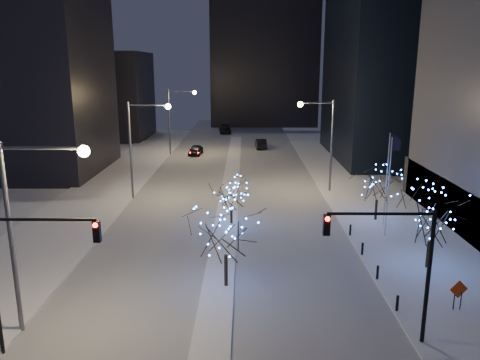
{
  "coord_description": "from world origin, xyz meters",
  "views": [
    {
      "loc": [
        1.65,
        -19.8,
        13.49
      ],
      "look_at": [
        1.29,
        14.92,
        5.0
      ],
      "focal_mm": 35.0,
      "sensor_mm": 36.0,
      "label": 1
    }
  ],
  "objects_px": {
    "traffic_signal_west": "(24,262)",
    "holiday_tree_median_near": "(226,230)",
    "traffic_signal_east": "(398,255)",
    "car_mid": "(261,144)",
    "construction_sign": "(458,292)",
    "street_lamp_w_mid": "(140,137)",
    "street_lamp_w_near": "(29,212)",
    "street_lamp_w_far": "(176,113)",
    "street_lamp_east": "(324,134)",
    "car_near": "(196,150)",
    "holiday_tree_plaza_near": "(432,217)",
    "holiday_tree_plaza_far": "(378,182)",
    "holiday_tree_median_far": "(231,193)",
    "car_far": "(225,129)"
  },
  "relations": [
    {
      "from": "street_lamp_w_far",
      "to": "holiday_tree_plaza_far",
      "type": "distance_m",
      "value": 39.06
    },
    {
      "from": "car_near",
      "to": "holiday_tree_plaza_near",
      "type": "relative_size",
      "value": 0.75
    },
    {
      "from": "street_lamp_w_mid",
      "to": "holiday_tree_plaza_near",
      "type": "xyz_separation_m",
      "value": [
        23.04,
        -17.09,
        -2.77
      ]
    },
    {
      "from": "construction_sign",
      "to": "traffic_signal_west",
      "type": "bearing_deg",
      "value": -178.2
    },
    {
      "from": "street_lamp_w_near",
      "to": "holiday_tree_median_near",
      "type": "height_order",
      "value": "street_lamp_w_near"
    },
    {
      "from": "holiday_tree_median_near",
      "to": "holiday_tree_median_far",
      "type": "height_order",
      "value": "holiday_tree_median_near"
    },
    {
      "from": "street_lamp_w_near",
      "to": "street_lamp_w_far",
      "type": "xyz_separation_m",
      "value": [
        0.0,
        50.0,
        0.0
      ]
    },
    {
      "from": "street_lamp_east",
      "to": "car_mid",
      "type": "distance_m",
      "value": 29.15
    },
    {
      "from": "traffic_signal_west",
      "to": "holiday_tree_median_near",
      "type": "height_order",
      "value": "traffic_signal_west"
    },
    {
      "from": "construction_sign",
      "to": "holiday_tree_median_near",
      "type": "bearing_deg",
      "value": 158.83
    },
    {
      "from": "car_mid",
      "to": "holiday_tree_median_near",
      "type": "distance_m",
      "value": 51.22
    },
    {
      "from": "traffic_signal_west",
      "to": "traffic_signal_east",
      "type": "xyz_separation_m",
      "value": [
        17.38,
        1.0,
        0.0
      ]
    },
    {
      "from": "traffic_signal_west",
      "to": "street_lamp_w_far",
      "type": "bearing_deg",
      "value": 90.55
    },
    {
      "from": "street_lamp_w_mid",
      "to": "traffic_signal_east",
      "type": "bearing_deg",
      "value": -55.49
    },
    {
      "from": "car_mid",
      "to": "holiday_tree_plaza_far",
      "type": "relative_size",
      "value": 0.85
    },
    {
      "from": "car_mid",
      "to": "construction_sign",
      "type": "distance_m",
      "value": 54.64
    },
    {
      "from": "street_lamp_w_mid",
      "to": "street_lamp_w_far",
      "type": "distance_m",
      "value": 25.0
    },
    {
      "from": "car_mid",
      "to": "holiday_tree_median_near",
      "type": "height_order",
      "value": "holiday_tree_median_near"
    },
    {
      "from": "street_lamp_w_far",
      "to": "traffic_signal_west",
      "type": "height_order",
      "value": "street_lamp_w_far"
    },
    {
      "from": "street_lamp_w_mid",
      "to": "holiday_tree_median_far",
      "type": "xyz_separation_m",
      "value": [
        9.44,
        -8.09,
        -3.67
      ]
    },
    {
      "from": "street_lamp_w_mid",
      "to": "holiday_tree_plaza_near",
      "type": "relative_size",
      "value": 1.67
    },
    {
      "from": "car_mid",
      "to": "construction_sign",
      "type": "relative_size",
      "value": 2.71
    },
    {
      "from": "street_lamp_w_near",
      "to": "construction_sign",
      "type": "bearing_deg",
      "value": 5.47
    },
    {
      "from": "street_lamp_east",
      "to": "traffic_signal_west",
      "type": "bearing_deg",
      "value": -121.69
    },
    {
      "from": "street_lamp_w_far",
      "to": "car_near",
      "type": "relative_size",
      "value": 2.24
    },
    {
      "from": "street_lamp_w_mid",
      "to": "street_lamp_w_near",
      "type": "bearing_deg",
      "value": -90.0
    },
    {
      "from": "car_near",
      "to": "construction_sign",
      "type": "relative_size",
      "value": 2.51
    },
    {
      "from": "street_lamp_w_near",
      "to": "car_far",
      "type": "xyz_separation_m",
      "value": [
        6.5,
        73.9,
        -5.68
      ]
    },
    {
      "from": "car_mid",
      "to": "construction_sign",
      "type": "height_order",
      "value": "construction_sign"
    },
    {
      "from": "traffic_signal_west",
      "to": "construction_sign",
      "type": "height_order",
      "value": "traffic_signal_west"
    },
    {
      "from": "street_lamp_w_far",
      "to": "street_lamp_east",
      "type": "distance_m",
      "value": 29.08
    },
    {
      "from": "holiday_tree_plaza_near",
      "to": "holiday_tree_plaza_far",
      "type": "relative_size",
      "value": 1.05
    },
    {
      "from": "construction_sign",
      "to": "holiday_tree_plaza_near",
      "type": "bearing_deg",
      "value": 76.18
    },
    {
      "from": "street_lamp_east",
      "to": "car_mid",
      "type": "bearing_deg",
      "value": 101.65
    },
    {
      "from": "street_lamp_east",
      "to": "holiday_tree_median_near",
      "type": "xyz_separation_m",
      "value": [
        -9.58,
        -22.99,
        -2.67
      ]
    },
    {
      "from": "car_near",
      "to": "holiday_tree_plaza_far",
      "type": "bearing_deg",
      "value": -52.74
    },
    {
      "from": "car_mid",
      "to": "holiday_tree_plaza_far",
      "type": "bearing_deg",
      "value": 99.54
    },
    {
      "from": "construction_sign",
      "to": "car_mid",
      "type": "bearing_deg",
      "value": 90.9
    },
    {
      "from": "car_near",
      "to": "holiday_tree_median_near",
      "type": "distance_m",
      "value": 45.37
    },
    {
      "from": "street_lamp_w_far",
      "to": "street_lamp_w_near",
      "type": "bearing_deg",
      "value": -90.0
    },
    {
      "from": "traffic_signal_west",
      "to": "holiday_tree_median_far",
      "type": "bearing_deg",
      "value": 64.71
    },
    {
      "from": "traffic_signal_east",
      "to": "holiday_tree_median_near",
      "type": "height_order",
      "value": "traffic_signal_east"
    },
    {
      "from": "car_mid",
      "to": "holiday_tree_median_near",
      "type": "bearing_deg",
      "value": 81.87
    },
    {
      "from": "car_mid",
      "to": "holiday_tree_plaza_near",
      "type": "bearing_deg",
      "value": 97.65
    },
    {
      "from": "holiday_tree_median_far",
      "to": "car_far",
      "type": "bearing_deg",
      "value": 92.95
    },
    {
      "from": "street_lamp_w_near",
      "to": "holiday_tree_median_near",
      "type": "xyz_separation_m",
      "value": [
        9.44,
        5.01,
        -2.72
      ]
    },
    {
      "from": "traffic_signal_east",
      "to": "holiday_tree_plaza_near",
      "type": "bearing_deg",
      "value": 59.92
    },
    {
      "from": "holiday_tree_median_far",
      "to": "holiday_tree_plaza_near",
      "type": "bearing_deg",
      "value": -33.51
    },
    {
      "from": "holiday_tree_median_far",
      "to": "holiday_tree_plaza_near",
      "type": "relative_size",
      "value": 0.69
    },
    {
      "from": "street_lamp_w_near",
      "to": "street_lamp_east",
      "type": "relative_size",
      "value": 1.0
    }
  ]
}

